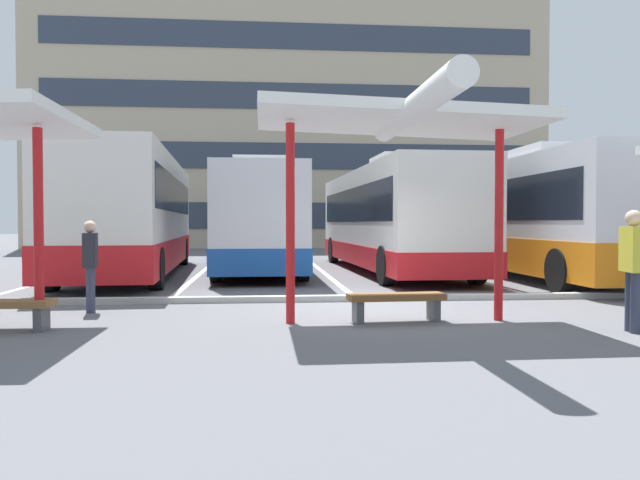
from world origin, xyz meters
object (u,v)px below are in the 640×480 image
at_px(waiting_shelter_1, 400,123).
at_px(coach_bus_0, 133,216).
at_px(coach_bus_1, 259,221).
at_px(waiting_passenger_0, 633,261).
at_px(waiting_passenger_1, 90,260).
at_px(bench_2, 396,301).
at_px(coach_bus_3, 526,219).
at_px(coach_bus_2, 390,220).

bearing_deg(waiting_shelter_1, coach_bus_0, 121.35).
height_order(coach_bus_1, waiting_passenger_0, coach_bus_1).
bearing_deg(coach_bus_0, waiting_passenger_1, -83.86).
relative_size(coach_bus_1, bench_2, 6.43).
bearing_deg(waiting_passenger_0, waiting_shelter_1, 162.60).
height_order(coach_bus_3, waiting_shelter_1, coach_bus_3).
bearing_deg(waiting_shelter_1, waiting_passenger_1, 160.58).
bearing_deg(waiting_passenger_0, coach_bus_0, 130.27).
xyz_separation_m(coach_bus_2, bench_2, (-2.01, -10.27, -1.34)).
relative_size(coach_bus_0, waiting_passenger_1, 7.61).
distance_m(coach_bus_2, waiting_shelter_1, 10.80).
height_order(coach_bus_3, bench_2, coach_bus_3).
height_order(coach_bus_1, waiting_shelter_1, coach_bus_1).
relative_size(coach_bus_3, waiting_passenger_0, 7.11).
relative_size(coach_bus_1, coach_bus_2, 0.81).
height_order(waiting_passenger_0, waiting_passenger_1, waiting_passenger_0).
relative_size(bench_2, waiting_passenger_1, 0.98).
bearing_deg(waiting_shelter_1, coach_bus_3, 56.17).
height_order(coach_bus_1, coach_bus_2, coach_bus_2).
distance_m(waiting_shelter_1, waiting_passenger_0, 3.92).
xyz_separation_m(coach_bus_0, waiting_shelter_1, (5.97, -9.80, 1.33)).
bearing_deg(coach_bus_2, coach_bus_0, -174.86).
distance_m(coach_bus_1, bench_2, 10.74).
bearing_deg(coach_bus_2, bench_2, -101.05).
xyz_separation_m(coach_bus_2, waiting_passenger_1, (-7.11, -8.71, -0.75)).
relative_size(coach_bus_2, waiting_shelter_1, 2.73).
relative_size(coach_bus_3, waiting_shelter_1, 2.74).
distance_m(bench_2, waiting_passenger_1, 5.37).
distance_m(coach_bus_1, waiting_passenger_0, 12.86).
distance_m(coach_bus_0, coach_bus_3, 11.75).
distance_m(waiting_shelter_1, bench_2, 2.78).
xyz_separation_m(coach_bus_3, waiting_passenger_1, (-10.82, -6.71, -0.75)).
bearing_deg(waiting_shelter_1, coach_bus_2, 79.20).
relative_size(coach_bus_3, waiting_passenger_1, 7.76).
relative_size(coach_bus_2, bench_2, 7.91).
distance_m(coach_bus_0, coach_bus_1, 3.88).
height_order(coach_bus_3, waiting_passenger_0, coach_bus_3).
bearing_deg(waiting_passenger_0, coach_bus_1, 114.70).
relative_size(coach_bus_0, coach_bus_3, 0.98).
bearing_deg(coach_bus_0, bench_2, -58.01).
relative_size(coach_bus_3, bench_2, 7.93).
distance_m(coach_bus_3, waiting_passenger_0, 9.86).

